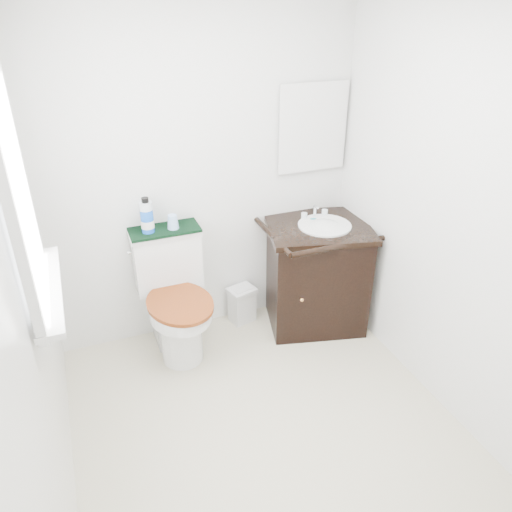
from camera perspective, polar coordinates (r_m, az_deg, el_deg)
floor at (r=3.15m, az=1.42°, el=-19.14°), size 2.40×2.40×0.00m
wall_back at (r=3.45m, az=-6.17°, el=9.23°), size 2.40×0.00×2.40m
wall_front at (r=1.60m, az=19.84°, el=-18.65°), size 2.40×0.00×2.40m
wall_left at (r=2.27m, az=-24.85°, el=-4.31°), size 0.00×2.40×2.40m
wall_right at (r=2.98m, az=21.69°, el=4.11°), size 0.00×2.40×2.40m
window at (r=2.34m, az=-25.78°, el=6.21°), size 0.02×0.70×0.90m
mirror at (r=3.64m, az=6.48°, el=14.36°), size 0.50×0.02×0.60m
toilet at (r=3.54m, az=-9.28°, el=-5.25°), size 0.49×0.67×0.88m
vanity at (r=3.78m, az=6.88°, el=-1.80°), size 0.86×0.78×0.92m
trash_bin at (r=3.90m, az=-1.62°, el=-5.51°), size 0.23×0.20×0.29m
towel at (r=3.41m, az=-10.42°, el=2.96°), size 0.47×0.22×0.02m
mouthwash_bottle at (r=3.33m, az=-12.37°, el=4.43°), size 0.08×0.08×0.24m
cup at (r=3.38m, az=-9.49°, el=3.88°), size 0.08×0.08×0.10m
soap_bar at (r=3.67m, az=6.55°, el=4.22°), size 0.06×0.04×0.02m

